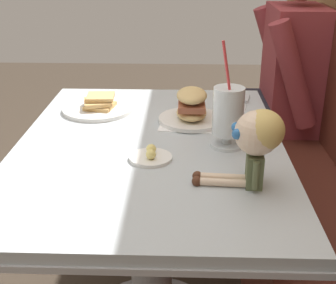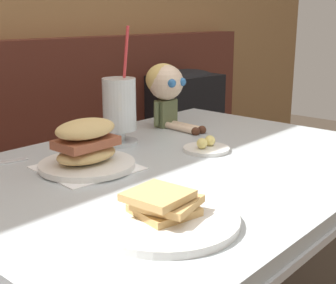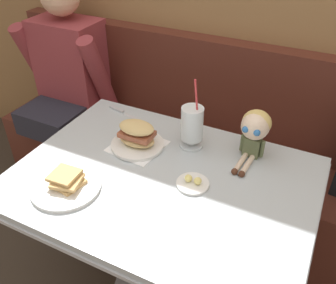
{
  "view_description": "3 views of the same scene",
  "coord_description": "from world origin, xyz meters",
  "px_view_note": "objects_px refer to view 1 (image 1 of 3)",
  "views": [
    {
      "loc": [
        1.29,
        0.28,
        1.3
      ],
      "look_at": [
        0.12,
        0.24,
        0.8
      ],
      "focal_mm": 50.05,
      "sensor_mm": 36.0,
      "label": 1
    },
    {
      "loc": [
        -0.82,
        -0.51,
        1.08
      ],
      "look_at": [
        -0.03,
        0.19,
        0.79
      ],
      "focal_mm": 50.21,
      "sensor_mm": 36.0,
      "label": 2
    },
    {
      "loc": [
        0.47,
        -0.72,
        1.63
      ],
      "look_at": [
        -0.01,
        0.24,
        0.86
      ],
      "focal_mm": 38.8,
      "sensor_mm": 36.0,
      "label": 3
    }
  ],
  "objects_px": {
    "butter_knife": "(245,102)",
    "milkshake_glass": "(228,114)",
    "diner_patron": "(284,68)",
    "sandwich_plate": "(191,109)",
    "toast_plate": "(98,107)",
    "seated_doll": "(257,137)",
    "butter_saucer": "(151,156)"
  },
  "relations": [
    {
      "from": "toast_plate",
      "to": "seated_doll",
      "type": "xyz_separation_m",
      "value": [
        0.54,
        0.48,
        0.11
      ]
    },
    {
      "from": "seated_doll",
      "to": "diner_patron",
      "type": "bearing_deg",
      "value": 165.47
    },
    {
      "from": "diner_patron",
      "to": "toast_plate",
      "type": "bearing_deg",
      "value": -51.08
    },
    {
      "from": "butter_saucer",
      "to": "seated_doll",
      "type": "bearing_deg",
      "value": 62.37
    },
    {
      "from": "milkshake_glass",
      "to": "butter_knife",
      "type": "distance_m",
      "value": 0.43
    },
    {
      "from": "butter_knife",
      "to": "diner_patron",
      "type": "relative_size",
      "value": 0.29
    },
    {
      "from": "butter_knife",
      "to": "diner_patron",
      "type": "xyz_separation_m",
      "value": [
        -0.53,
        0.25,
        -0.0
      ]
    },
    {
      "from": "toast_plate",
      "to": "diner_patron",
      "type": "height_order",
      "value": "diner_patron"
    },
    {
      "from": "butter_saucer",
      "to": "diner_patron",
      "type": "xyz_separation_m",
      "value": [
        -1.03,
        0.57,
        -0.01
      ]
    },
    {
      "from": "sandwich_plate",
      "to": "diner_patron",
      "type": "xyz_separation_m",
      "value": [
        -0.73,
        0.45,
        -0.04
      ]
    },
    {
      "from": "diner_patron",
      "to": "butter_saucer",
      "type": "bearing_deg",
      "value": -28.89
    },
    {
      "from": "milkshake_glass",
      "to": "sandwich_plate",
      "type": "relative_size",
      "value": 1.43
    },
    {
      "from": "milkshake_glass",
      "to": "butter_saucer",
      "type": "xyz_separation_m",
      "value": [
        0.1,
        -0.22,
        -0.09
      ]
    },
    {
      "from": "milkshake_glass",
      "to": "butter_saucer",
      "type": "distance_m",
      "value": 0.26
    },
    {
      "from": "butter_knife",
      "to": "seated_doll",
      "type": "xyz_separation_m",
      "value": [
        0.64,
        -0.06,
        0.12
      ]
    },
    {
      "from": "butter_saucer",
      "to": "butter_knife",
      "type": "relative_size",
      "value": 0.51
    },
    {
      "from": "toast_plate",
      "to": "sandwich_plate",
      "type": "bearing_deg",
      "value": 73.21
    },
    {
      "from": "milkshake_glass",
      "to": "butter_knife",
      "type": "xyz_separation_m",
      "value": [
        -0.4,
        0.1,
        -0.1
      ]
    },
    {
      "from": "sandwich_plate",
      "to": "butter_knife",
      "type": "xyz_separation_m",
      "value": [
        -0.21,
        0.2,
        -0.04
      ]
    },
    {
      "from": "sandwich_plate",
      "to": "butter_saucer",
      "type": "relative_size",
      "value": 1.83
    },
    {
      "from": "milkshake_glass",
      "to": "sandwich_plate",
      "type": "xyz_separation_m",
      "value": [
        -0.2,
        -0.1,
        -0.05
      ]
    },
    {
      "from": "milkshake_glass",
      "to": "sandwich_plate",
      "type": "bearing_deg",
      "value": -152.63
    },
    {
      "from": "milkshake_glass",
      "to": "sandwich_plate",
      "type": "height_order",
      "value": "milkshake_glass"
    },
    {
      "from": "butter_saucer",
      "to": "seated_doll",
      "type": "relative_size",
      "value": 0.54
    },
    {
      "from": "toast_plate",
      "to": "milkshake_glass",
      "type": "height_order",
      "value": "milkshake_glass"
    },
    {
      "from": "toast_plate",
      "to": "seated_doll",
      "type": "relative_size",
      "value": 1.13
    },
    {
      "from": "milkshake_glass",
      "to": "diner_patron",
      "type": "distance_m",
      "value": 1.0
    },
    {
      "from": "sandwich_plate",
      "to": "butter_knife",
      "type": "height_order",
      "value": "sandwich_plate"
    },
    {
      "from": "toast_plate",
      "to": "seated_doll",
      "type": "bearing_deg",
      "value": 41.84
    },
    {
      "from": "milkshake_glass",
      "to": "butter_saucer",
      "type": "height_order",
      "value": "milkshake_glass"
    },
    {
      "from": "butter_knife",
      "to": "milkshake_glass",
      "type": "bearing_deg",
      "value": -14.25
    },
    {
      "from": "toast_plate",
      "to": "butter_knife",
      "type": "distance_m",
      "value": 0.55
    }
  ]
}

